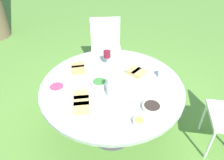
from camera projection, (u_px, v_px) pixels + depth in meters
name	position (u px, v px, depth m)	size (l,w,h in m)	color
ground_plane	(112.00, 132.00, 2.61)	(40.00, 40.00, 0.00)	#5B8C38
dining_table	(112.00, 92.00, 2.23)	(1.43, 1.43, 0.72)	#4C4C51
chair_near_right	(106.00, 44.00, 3.27)	(0.61, 0.60, 0.89)	silver
water_pitcher	(112.00, 86.00, 2.00)	(0.11, 0.10, 0.20)	silver
wine_glass	(107.00, 55.00, 2.40)	(0.08, 0.08, 0.17)	silver
platter_bread_main	(82.00, 103.00, 1.93)	(0.39, 0.42, 0.06)	white
platter_charcuterie	(137.00, 74.00, 2.28)	(0.23, 0.32, 0.06)	white
platter_sandwich_side	(79.00, 70.00, 2.32)	(0.33, 0.35, 0.08)	white
bowl_fries	(139.00, 122.00, 1.75)	(0.10, 0.10, 0.05)	white
bowl_salad	(99.00, 83.00, 2.15)	(0.16, 0.16, 0.05)	white
bowl_olives	(152.00, 107.00, 1.89)	(0.17, 0.17, 0.04)	beige
bowl_dip_red	(57.00, 88.00, 2.08)	(0.16, 0.16, 0.05)	white
cup_water_near	(162.00, 73.00, 2.26)	(0.07, 0.07, 0.08)	silver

